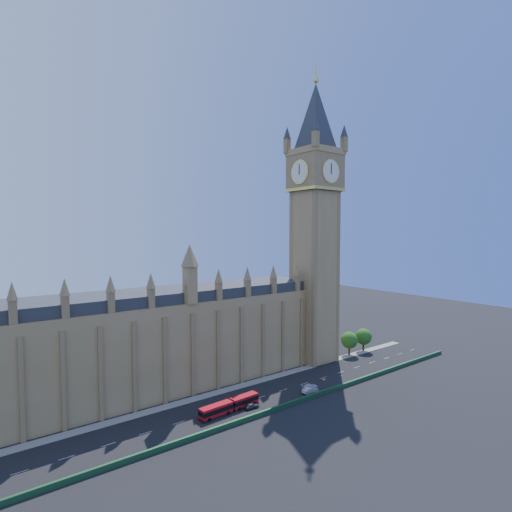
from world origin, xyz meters
TOP-DOWN VIEW (x-y plane):
  - ground at (0.00, 0.00)m, footprint 400.00×400.00m
  - palace_westminster at (-25.00, 22.00)m, footprint 120.00×20.00m
  - elizabeth_tower at (38.00, 13.99)m, footprint 20.59×20.59m
  - bridge_parapet at (0.00, -9.00)m, footprint 160.00×0.60m
  - kerb_north at (0.00, 9.50)m, footprint 160.00×3.00m
  - tree_east_near at (52.22, 10.08)m, footprint 6.00×6.00m
  - tree_east_far at (60.22, 10.08)m, footprint 6.00×6.00m
  - red_bus at (-7.44, -2.36)m, footprint 16.86×3.53m
  - car_grey at (-2.00, -4.10)m, footprint 4.02×1.79m
  - car_silver at (16.63, -5.94)m, footprint 5.01×1.90m
  - car_white at (18.40, -4.07)m, footprint 5.12×2.17m
  - cone_a at (26.79, -1.94)m, footprint 0.54×0.54m
  - cone_b at (32.79, -2.90)m, footprint 0.52×0.52m
  - cone_c at (26.25, -1.86)m, footprint 0.51×0.51m
  - cone_d at (26.22, -1.42)m, footprint 0.50×0.50m

SIDE VIEW (x-z plane):
  - ground at x=0.00m, z-range 0.00..0.00m
  - kerb_north at x=0.00m, z-range 0.00..0.16m
  - cone_d at x=26.22m, z-range 0.00..0.63m
  - cone_b at x=32.79m, z-range 0.00..0.65m
  - cone_a at x=26.79m, z-range 0.00..0.70m
  - cone_c at x=26.25m, z-range 0.00..0.72m
  - bridge_parapet at x=0.00m, z-range 0.00..1.20m
  - car_grey at x=-2.00m, z-range 0.00..1.34m
  - car_white at x=18.40m, z-range 0.00..1.47m
  - car_silver at x=16.63m, z-range 0.00..1.63m
  - red_bus at x=-7.44m, z-range 0.08..2.92m
  - tree_east_near at x=52.22m, z-range 1.39..9.89m
  - tree_east_far at x=60.22m, z-range 1.39..9.89m
  - palace_westminster at x=-25.00m, z-range -0.14..27.86m
  - elizabeth_tower at x=38.00m, z-range 2.06..107.06m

